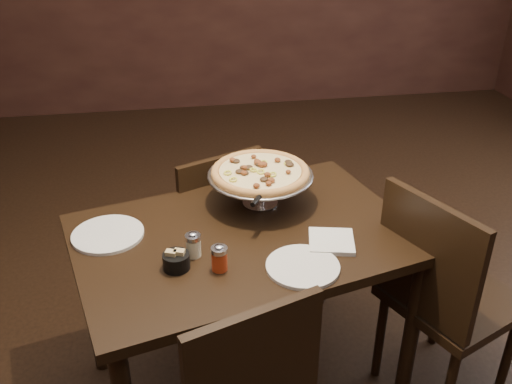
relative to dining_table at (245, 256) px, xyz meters
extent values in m
cube|color=black|center=(0.00, 0.00, 0.08)|extent=(1.37, 1.08, 0.04)
cylinder|color=black|center=(0.61, -0.20, -0.30)|extent=(0.06, 0.06, 0.71)
cylinder|color=black|center=(-0.61, 0.20, -0.30)|extent=(0.06, 0.06, 0.71)
cylinder|color=black|center=(0.44, 0.47, -0.30)|extent=(0.06, 0.06, 0.71)
cylinder|color=silver|center=(0.09, 0.20, 0.10)|extent=(0.14, 0.14, 0.01)
cylinder|color=silver|center=(0.09, 0.20, 0.16)|extent=(0.03, 0.03, 0.11)
cylinder|color=silver|center=(0.09, 0.20, 0.22)|extent=(0.10, 0.10, 0.01)
cylinder|color=#A8A8AD|center=(0.09, 0.20, 0.23)|extent=(0.40, 0.40, 0.01)
torus|color=#A8A8AD|center=(0.09, 0.20, 0.23)|extent=(0.41, 0.41, 0.01)
cylinder|color=#A57131|center=(0.09, 0.20, 0.24)|extent=(0.37, 0.37, 0.01)
torus|color=#A57131|center=(0.09, 0.20, 0.24)|extent=(0.38, 0.38, 0.03)
cylinder|color=#E3BE7C|center=(0.09, 0.20, 0.25)|extent=(0.32, 0.32, 0.01)
cylinder|color=beige|center=(-0.19, -0.11, 0.13)|extent=(0.05, 0.05, 0.07)
cylinder|color=silver|center=(-0.19, -0.11, 0.17)|extent=(0.05, 0.05, 0.02)
ellipsoid|color=silver|center=(-0.19, -0.11, 0.19)|extent=(0.03, 0.03, 0.01)
cylinder|color=maroon|center=(-0.11, -0.20, 0.13)|extent=(0.05, 0.05, 0.07)
cylinder|color=silver|center=(-0.11, -0.20, 0.18)|extent=(0.06, 0.06, 0.02)
ellipsoid|color=silver|center=(-0.11, -0.20, 0.19)|extent=(0.03, 0.03, 0.01)
cylinder|color=black|center=(-0.25, -0.17, 0.13)|extent=(0.09, 0.09, 0.05)
cube|color=tan|center=(-0.27, -0.17, 0.14)|extent=(0.04, 0.04, 0.06)
cube|color=tan|center=(-0.24, -0.17, 0.14)|extent=(0.04, 0.04, 0.06)
cube|color=silver|center=(0.29, -0.12, 0.11)|extent=(0.19, 0.19, 0.02)
cylinder|color=silver|center=(-0.49, 0.06, 0.11)|extent=(0.26, 0.26, 0.01)
cylinder|color=silver|center=(0.16, -0.24, 0.11)|extent=(0.25, 0.25, 0.01)
cone|color=silver|center=(0.05, 0.01, 0.23)|extent=(0.15, 0.15, 0.00)
cylinder|color=black|center=(0.05, 0.01, 0.24)|extent=(0.08, 0.11, 0.02)
cube|color=black|center=(-0.11, 0.60, -0.24)|extent=(0.53, 0.53, 0.04)
cube|color=black|center=(-0.04, 0.43, 0.00)|extent=(0.38, 0.19, 0.42)
cylinder|color=black|center=(-0.03, 0.81, -0.46)|extent=(0.03, 0.03, 0.39)
cylinder|color=black|center=(-0.33, 0.68, -0.46)|extent=(0.03, 0.03, 0.39)
cylinder|color=black|center=(0.10, 0.51, -0.46)|extent=(0.03, 0.03, 0.39)
cylinder|color=black|center=(-0.20, 0.38, -0.46)|extent=(0.03, 0.03, 0.39)
cube|color=black|center=(-0.06, -0.60, 0.02)|extent=(0.40, 0.17, 0.44)
cube|color=black|center=(0.80, -0.13, -0.20)|extent=(0.58, 0.58, 0.04)
cube|color=black|center=(0.61, -0.21, 0.06)|extent=(0.21, 0.42, 0.46)
cylinder|color=black|center=(1.03, -0.22, -0.44)|extent=(0.04, 0.04, 0.43)
cylinder|color=black|center=(0.89, 0.10, -0.44)|extent=(0.04, 0.04, 0.43)
cylinder|color=black|center=(0.56, -0.04, -0.44)|extent=(0.04, 0.04, 0.43)
camera|label=1|loc=(-0.25, -1.73, 1.23)|focal=40.00mm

